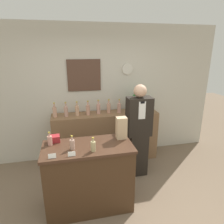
# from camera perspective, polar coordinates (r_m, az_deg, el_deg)

# --- Properties ---
(back_wall) EXTENTS (5.20, 0.09, 2.70)m
(back_wall) POSITION_cam_1_polar(r_m,az_deg,el_deg) (4.10, -5.14, 5.28)
(back_wall) COLOR beige
(back_wall) RESTS_ON ground_plane
(back_shelf) EXTENTS (2.09, 0.44, 1.01)m
(back_shelf) POSITION_cam_1_polar(r_m,az_deg,el_deg) (4.13, -1.75, -7.03)
(back_shelf) COLOR brown
(back_shelf) RESTS_ON ground_plane
(display_counter) EXTENTS (1.22, 0.60, 0.98)m
(display_counter) POSITION_cam_1_polar(r_m,az_deg,el_deg) (3.00, -6.59, -17.89)
(display_counter) COLOR #422B19
(display_counter) RESTS_ON ground_plane
(shopkeeper) EXTENTS (0.42, 0.26, 1.67)m
(shopkeeper) POSITION_cam_1_polar(r_m,az_deg,el_deg) (3.56, 7.55, -5.58)
(shopkeeper) COLOR black
(shopkeeper) RESTS_ON ground_plane
(potted_plant) EXTENTS (0.32, 0.32, 0.38)m
(potted_plant) POSITION_cam_1_polar(r_m,az_deg,el_deg) (4.10, 7.73, 3.16)
(potted_plant) COLOR #4C3D2D
(potted_plant) RESTS_ON back_shelf
(paper_bag) EXTENTS (0.15, 0.12, 0.32)m
(paper_bag) POSITION_cam_1_polar(r_m,az_deg,el_deg) (2.88, 2.69, -4.57)
(paper_bag) COLOR tan
(paper_bag) RESTS_ON display_counter
(price_card_left) EXTENTS (0.09, 0.02, 0.06)m
(price_card_left) POSITION_cam_1_polar(r_m,az_deg,el_deg) (2.53, -16.73, -11.95)
(price_card_left) COLOR white
(price_card_left) RESTS_ON display_counter
(price_card_right) EXTENTS (0.09, 0.02, 0.06)m
(price_card_right) POSITION_cam_1_polar(r_m,az_deg,el_deg) (2.52, -11.43, -11.65)
(price_card_right) COLOR white
(price_card_right) RESTS_ON display_counter
(gift_box) EXTENTS (0.15, 0.14, 0.09)m
(gift_box) POSITION_cam_1_polar(r_m,az_deg,el_deg) (2.93, -16.11, -7.34)
(gift_box) COLOR maroon
(gift_box) RESTS_ON display_counter
(counter_bottle_0) EXTENTS (0.06, 0.06, 0.19)m
(counter_bottle_0) POSITION_cam_1_polar(r_m,az_deg,el_deg) (2.84, -17.35, -7.70)
(counter_bottle_0) COLOR tan
(counter_bottle_0) RESTS_ON display_counter
(counter_bottle_1) EXTENTS (0.06, 0.06, 0.19)m
(counter_bottle_1) POSITION_cam_1_polar(r_m,az_deg,el_deg) (2.66, -11.30, -8.98)
(counter_bottle_1) COLOR tan
(counter_bottle_1) RESTS_ON display_counter
(counter_bottle_2) EXTENTS (0.06, 0.06, 0.19)m
(counter_bottle_2) POSITION_cam_1_polar(r_m,az_deg,el_deg) (2.57, -5.40, -9.64)
(counter_bottle_2) COLOR tan
(counter_bottle_2) RESTS_ON display_counter
(shelf_bottle_0) EXTENTS (0.07, 0.07, 0.28)m
(shelf_bottle_0) POSITION_cam_1_polar(r_m,az_deg,el_deg) (3.85, -16.05, 0.13)
(shelf_bottle_0) COLOR tan
(shelf_bottle_0) RESTS_ON back_shelf
(shelf_bottle_1) EXTENTS (0.07, 0.07, 0.28)m
(shelf_bottle_1) POSITION_cam_1_polar(r_m,az_deg,el_deg) (3.84, -12.99, 0.28)
(shelf_bottle_1) COLOR tan
(shelf_bottle_1) RESTS_ON back_shelf
(shelf_bottle_2) EXTENTS (0.07, 0.07, 0.28)m
(shelf_bottle_2) POSITION_cam_1_polar(r_m,az_deg,el_deg) (3.84, -9.92, 0.48)
(shelf_bottle_2) COLOR tan
(shelf_bottle_2) RESTS_ON back_shelf
(shelf_bottle_3) EXTENTS (0.07, 0.07, 0.28)m
(shelf_bottle_3) POSITION_cam_1_polar(r_m,az_deg,el_deg) (3.85, -6.86, 0.70)
(shelf_bottle_3) COLOR tan
(shelf_bottle_3) RESTS_ON back_shelf
(shelf_bottle_4) EXTENTS (0.07, 0.07, 0.28)m
(shelf_bottle_4) POSITION_cam_1_polar(r_m,az_deg,el_deg) (3.90, -3.89, 1.00)
(shelf_bottle_4) COLOR tan
(shelf_bottle_4) RESTS_ON back_shelf
(shelf_bottle_5) EXTENTS (0.07, 0.07, 0.28)m
(shelf_bottle_5) POSITION_cam_1_polar(r_m,az_deg,el_deg) (3.94, -0.94, 1.21)
(shelf_bottle_5) COLOR tan
(shelf_bottle_5) RESTS_ON back_shelf
(shelf_bottle_6) EXTENTS (0.07, 0.07, 0.28)m
(shelf_bottle_6) POSITION_cam_1_polar(r_m,az_deg,el_deg) (3.96, 2.08, 1.27)
(shelf_bottle_6) COLOR tan
(shelf_bottle_6) RESTS_ON back_shelf
(shelf_bottle_7) EXTENTS (0.07, 0.07, 0.28)m
(shelf_bottle_7) POSITION_cam_1_polar(r_m,az_deg,el_deg) (4.04, 4.82, 1.55)
(shelf_bottle_7) COLOR tan
(shelf_bottle_7) RESTS_ON back_shelf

